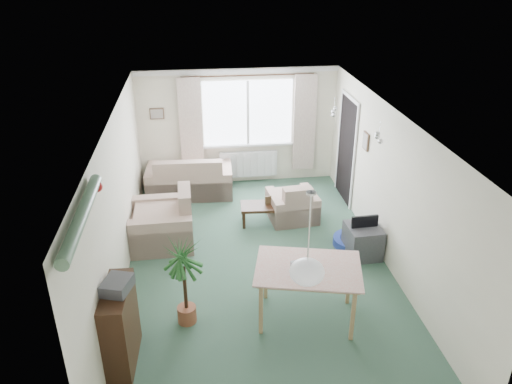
{
  "coord_description": "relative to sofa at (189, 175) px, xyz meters",
  "views": [
    {
      "loc": [
        -0.84,
        -6.43,
        4.44
      ],
      "look_at": [
        0.0,
        0.3,
        1.15
      ],
      "focal_mm": 35.0,
      "sensor_mm": 36.0,
      "label": 1
    }
  ],
  "objects": [
    {
      "name": "ground",
      "position": [
        1.03,
        -2.75,
        -0.42
      ],
      "size": [
        6.5,
        6.5,
        0.0
      ],
      "primitive_type": "plane",
      "color": "#325341"
    },
    {
      "name": "window",
      "position": [
        1.23,
        0.48,
        1.08
      ],
      "size": [
        1.8,
        0.03,
        1.3
      ],
      "primitive_type": "cube",
      "color": "white"
    },
    {
      "name": "curtain_rod",
      "position": [
        1.23,
        0.4,
        1.85
      ],
      "size": [
        2.6,
        0.03,
        0.03
      ],
      "primitive_type": "cube",
      "color": "black"
    },
    {
      "name": "curtain_left",
      "position": [
        0.08,
        0.38,
        0.85
      ],
      "size": [
        0.45,
        0.08,
        2.0
      ],
      "primitive_type": "cube",
      "color": "beige"
    },
    {
      "name": "curtain_right",
      "position": [
        2.38,
        0.38,
        0.85
      ],
      "size": [
        0.45,
        0.08,
        2.0
      ],
      "primitive_type": "cube",
      "color": "beige"
    },
    {
      "name": "radiator",
      "position": [
        1.23,
        0.44,
        -0.02
      ],
      "size": [
        1.2,
        0.1,
        0.55
      ],
      "primitive_type": "cube",
      "color": "white"
    },
    {
      "name": "doorway",
      "position": [
        3.02,
        -0.55,
        0.58
      ],
      "size": [
        0.03,
        0.95,
        2.0
      ],
      "primitive_type": "cube",
      "color": "black"
    },
    {
      "name": "pendant_lamp",
      "position": [
        1.23,
        -5.05,
        1.06
      ],
      "size": [
        0.36,
        0.36,
        0.36
      ],
      "primitive_type": "sphere",
      "color": "white"
    },
    {
      "name": "tinsel_garland",
      "position": [
        -0.89,
        -5.05,
        1.86
      ],
      "size": [
        1.6,
        1.6,
        0.12
      ],
      "primitive_type": "cylinder",
      "color": "#196626"
    },
    {
      "name": "bauble_cluster_a",
      "position": [
        2.33,
        -1.85,
        1.8
      ],
      "size": [
        0.2,
        0.2,
        0.2
      ],
      "primitive_type": "sphere",
      "color": "silver"
    },
    {
      "name": "bauble_cluster_b",
      "position": [
        2.63,
        -3.05,
        1.8
      ],
      "size": [
        0.2,
        0.2,
        0.2
      ],
      "primitive_type": "sphere",
      "color": "silver"
    },
    {
      "name": "wall_picture_back",
      "position": [
        -0.57,
        0.48,
        1.13
      ],
      "size": [
        0.28,
        0.03,
        0.22
      ],
      "primitive_type": "cube",
      "color": "brown"
    },
    {
      "name": "wall_picture_right",
      "position": [
        3.01,
        -1.55,
        1.13
      ],
      "size": [
        0.03,
        0.24,
        0.3
      ],
      "primitive_type": "cube",
      "color": "brown"
    },
    {
      "name": "sofa",
      "position": [
        0.0,
        0.0,
        0.0
      ],
      "size": [
        1.72,
        0.96,
        0.84
      ],
      "primitive_type": "cube",
      "rotation": [
        0.0,
        0.0,
        3.1
      ],
      "color": "beige",
      "rests_on": "ground"
    },
    {
      "name": "armchair_corner",
      "position": [
        1.85,
        -1.27,
        -0.05
      ],
      "size": [
        0.9,
        0.87,
        0.74
      ],
      "primitive_type": "cube",
      "rotation": [
        0.0,
        0.0,
        3.24
      ],
      "color": "#C5B995",
      "rests_on": "ground"
    },
    {
      "name": "armchair_left",
      "position": [
        -0.47,
        -1.81,
        0.05
      ],
      "size": [
        1.03,
        1.08,
        0.95
      ],
      "primitive_type": "cube",
      "rotation": [
        0.0,
        0.0,
        -1.55
      ],
      "color": "beige",
      "rests_on": "ground"
    },
    {
      "name": "coffee_table",
      "position": [
        1.3,
        -1.38,
        -0.24
      ],
      "size": [
        0.83,
        0.5,
        0.36
      ],
      "primitive_type": "cube",
      "rotation": [
        0.0,
        0.0,
        -0.07
      ],
      "color": "black",
      "rests_on": "ground"
    },
    {
      "name": "photo_frame",
      "position": [
        1.39,
        -1.35,
        0.02
      ],
      "size": [
        0.12,
        0.04,
        0.16
      ],
      "primitive_type": "cube",
      "rotation": [
        0.0,
        0.0,
        0.2
      ],
      "color": "brown",
      "rests_on": "coffee_table"
    },
    {
      "name": "bookshelf",
      "position": [
        -0.81,
        -4.51,
        0.1
      ],
      "size": [
        0.32,
        0.86,
        1.04
      ],
      "primitive_type": "cube",
      "rotation": [
        0.0,
        0.0,
        -0.05
      ],
      "color": "black",
      "rests_on": "ground"
    },
    {
      "name": "hifi_box",
      "position": [
        -0.78,
        -4.52,
        0.69
      ],
      "size": [
        0.37,
        0.42,
        0.14
      ],
      "primitive_type": "cube",
      "rotation": [
        0.0,
        0.0,
        -0.31
      ],
      "color": "#3D3D43",
      "rests_on": "bookshelf"
    },
    {
      "name": "houseplant",
      "position": [
        -0.07,
        -3.89,
        0.2
      ],
      "size": [
        0.56,
        0.56,
        1.25
      ],
      "primitive_type": "cylinder",
      "rotation": [
        0.0,
        0.0,
        0.05
      ],
      "color": "#1E5824",
      "rests_on": "ground"
    },
    {
      "name": "dining_table",
      "position": [
        1.51,
        -4.0,
        -0.03
      ],
      "size": [
        1.4,
        1.09,
        0.78
      ],
      "primitive_type": "cube",
      "rotation": [
        0.0,
        0.0,
        -0.23
      ],
      "color": "#9F8656",
      "rests_on": "ground"
    },
    {
      "name": "gift_box",
      "position": [
        1.42,
        -4.04,
        0.42
      ],
      "size": [
        0.28,
        0.22,
        0.12
      ],
      "primitive_type": "cube",
      "rotation": [
        0.0,
        0.0,
        0.18
      ],
      "color": "#AEAFB9",
      "rests_on": "dining_table"
    },
    {
      "name": "tv_cube",
      "position": [
        2.73,
        -2.62,
        -0.16
      ],
      "size": [
        0.54,
        0.59,
        0.52
      ],
      "primitive_type": "cube",
      "rotation": [
        0.0,
        0.0,
        0.05
      ],
      "color": "#404146",
      "rests_on": "ground"
    },
    {
      "name": "pet_bed",
      "position": [
        2.68,
        -2.31,
        -0.35
      ],
      "size": [
        0.81,
        0.81,
        0.13
      ],
      "primitive_type": "cylinder",
      "rotation": [
        0.0,
        0.0,
        0.25
      ],
      "color": "navy",
      "rests_on": "ground"
    }
  ]
}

